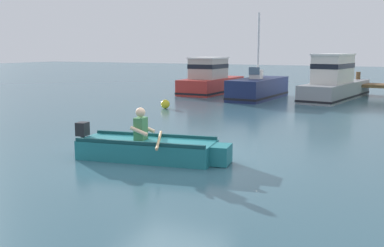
% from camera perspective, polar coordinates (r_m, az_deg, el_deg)
% --- Properties ---
extents(ground_plane, '(120.00, 120.00, 0.00)m').
position_cam_1_polar(ground_plane, '(11.19, -2.46, -3.82)').
color(ground_plane, '#386070').
extents(rowboat_with_person, '(3.72, 1.79, 1.19)m').
position_cam_1_polar(rowboat_with_person, '(10.70, -5.16, -3.07)').
color(rowboat_with_person, '#1E727A').
rests_on(rowboat_with_person, ground).
extents(moored_boat_red, '(1.99, 5.24, 2.03)m').
position_cam_1_polar(moored_boat_red, '(26.45, 2.30, 5.34)').
color(moored_boat_red, '#B72D28').
rests_on(moored_boat_red, ground).
extents(moored_boat_navy, '(1.81, 4.83, 4.23)m').
position_cam_1_polar(moored_boat_navy, '(23.68, 8.11, 4.22)').
color(moored_boat_navy, '#19234C').
rests_on(moored_boat_navy, ground).
extents(moored_boat_grey, '(2.54, 6.75, 2.26)m').
position_cam_1_polar(moored_boat_grey, '(24.31, 17.06, 4.79)').
color(moored_boat_grey, gray).
rests_on(moored_boat_grey, ground).
extents(mooring_buoy, '(0.38, 0.38, 0.38)m').
position_cam_1_polar(mooring_buoy, '(19.70, -3.29, 2.39)').
color(mooring_buoy, yellow).
rests_on(mooring_buoy, ground).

